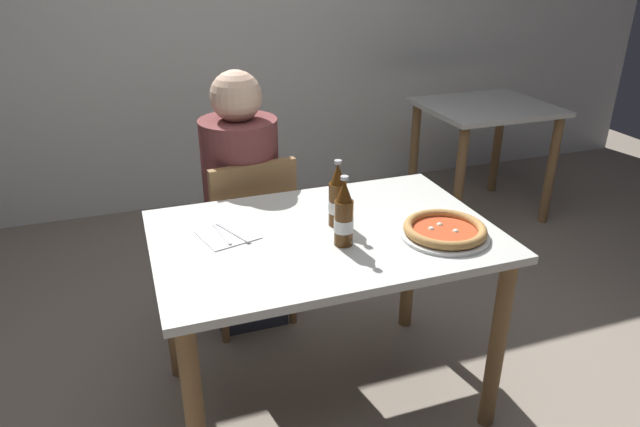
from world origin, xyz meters
TOP-DOWN VIEW (x-y plane):
  - ground_plane at (0.00, 0.00)m, footprint 8.00×8.00m
  - back_wall_tiled at (0.00, 2.20)m, footprint 7.00×0.10m
  - dining_table_main at (0.00, 0.00)m, footprint 1.20×0.80m
  - chair_behind_table at (-0.15, 0.61)m, footprint 0.44×0.44m
  - diner_seated at (-0.16, 0.66)m, footprint 0.34×0.34m
  - dining_table_background at (1.60, 1.36)m, footprint 0.80×0.70m
  - pizza_margherita_near at (0.38, -0.17)m, footprint 0.31×0.31m
  - beer_bottle_left at (0.06, 0.04)m, footprint 0.07×0.07m
  - beer_bottle_center at (0.03, -0.11)m, footprint 0.07×0.07m
  - napkin_with_cutlery at (-0.33, 0.09)m, footprint 0.22×0.22m

SIDE VIEW (x-z plane):
  - ground_plane at x=0.00m, z-range 0.00..0.00m
  - chair_behind_table at x=-0.15m, z-range 0.06..0.91m
  - diner_seated at x=-0.16m, z-range -0.02..1.19m
  - dining_table_background at x=1.60m, z-range 0.22..0.97m
  - dining_table_main at x=0.00m, z-range 0.26..1.01m
  - napkin_with_cutlery at x=-0.33m, z-range 0.75..0.76m
  - pizza_margherita_near at x=0.38m, z-range 0.75..0.79m
  - beer_bottle_left at x=0.06m, z-range 0.73..0.98m
  - beer_bottle_center at x=0.03m, z-range 0.73..0.98m
  - back_wall_tiled at x=0.00m, z-range 0.00..2.60m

